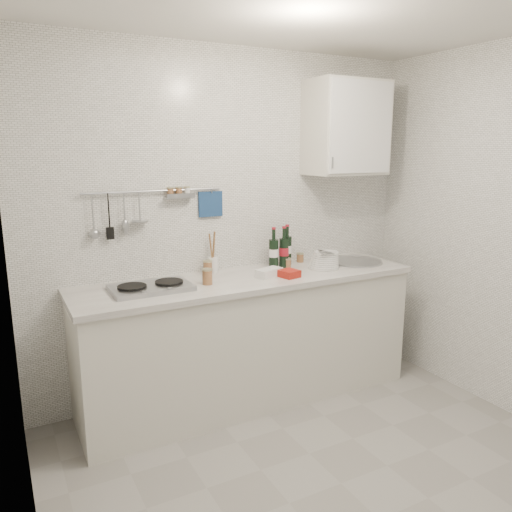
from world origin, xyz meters
The scene contains 16 objects.
floor centered at (0.00, 0.00, 0.00)m, with size 3.00×3.00×0.00m, color gray.
back_wall centered at (0.00, 1.40, 1.25)m, with size 3.00×0.02×2.50m, color silver.
wall_left centered at (-1.50, 0.00, 1.25)m, with size 0.02×2.80×2.50m, color silver.
counter centered at (0.01, 1.10, 0.43)m, with size 2.44×0.64×0.96m.
wall_rail centered at (-0.60, 1.37, 1.43)m, with size 0.98×0.09×0.34m.
wall_cabinet centered at (0.90, 1.22, 1.95)m, with size 0.60×0.38×0.70m.
plate_stack_hob centered at (-0.61, 1.08, 0.93)m, with size 0.26×0.26×0.02m.
plate_stack_sink centered at (0.63, 1.08, 0.98)m, with size 0.26×0.24×0.12m.
wine_bottles centered at (0.36, 1.25, 1.07)m, with size 0.23×0.14×0.31m.
butter_dish centered at (0.13, 1.04, 0.95)m, with size 0.19×0.10×0.06m, color white.
strawberry_punnet centered at (0.24, 0.96, 0.95)m, with size 0.12×0.12×0.05m, color red.
utensil_crock centered at (-0.17, 1.33, 0.99)m, with size 0.07×0.07×0.30m.
jar_a centered at (-0.23, 1.30, 0.97)m, with size 0.07×0.07×0.10m.
jar_b centered at (0.57, 1.32, 0.96)m, with size 0.06×0.06×0.07m.
jar_c centered at (0.39, 1.21, 0.96)m, with size 0.06×0.06×0.07m.
jar_d centered at (-0.33, 1.05, 0.97)m, with size 0.07×0.07×0.11m.
Camera 1 is at (-1.54, -1.91, 1.81)m, focal length 35.00 mm.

